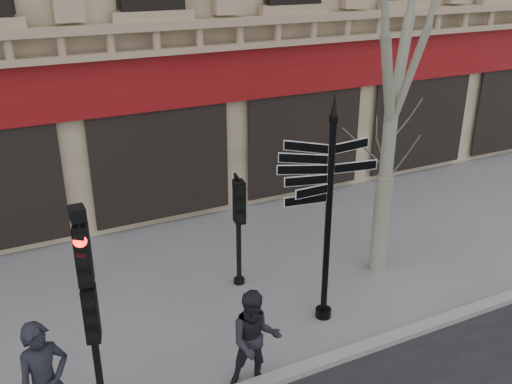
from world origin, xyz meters
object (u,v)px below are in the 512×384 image
(fingerpost, at_px, (331,175))
(traffic_signal_main, at_px, (88,291))
(pedestrian_a, at_px, (45,384))
(pedestrian_b, at_px, (255,340))
(traffic_signal_secondary, at_px, (238,213))

(fingerpost, height_order, traffic_signal_main, fingerpost)
(fingerpost, xyz_separation_m, pedestrian_a, (-4.97, -0.79, -1.90))
(fingerpost, height_order, pedestrian_a, fingerpost)
(pedestrian_a, relative_size, pedestrian_b, 1.13)
(pedestrian_a, bearing_deg, traffic_signal_secondary, 16.70)
(fingerpost, xyz_separation_m, traffic_signal_main, (-4.24, -0.62, -0.73))
(traffic_signal_secondary, distance_m, pedestrian_a, 4.83)
(fingerpost, xyz_separation_m, traffic_signal_secondary, (-0.92, 1.76, -1.26))
(traffic_signal_secondary, xyz_separation_m, pedestrian_a, (-4.05, -2.55, -0.64))
(fingerpost, bearing_deg, pedestrian_b, -132.06)
(pedestrian_b, bearing_deg, traffic_signal_secondary, 85.85)
(fingerpost, relative_size, pedestrian_a, 2.22)
(fingerpost, height_order, traffic_signal_secondary, fingerpost)
(traffic_signal_main, xyz_separation_m, pedestrian_a, (-0.73, -0.17, -1.17))
(pedestrian_a, bearing_deg, pedestrian_b, -20.87)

